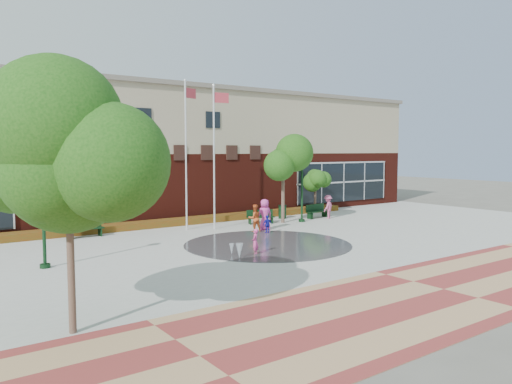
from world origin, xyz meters
TOP-DOWN VIEW (x-y plane):
  - ground at (0.00, 0.00)m, footprint 120.00×120.00m
  - plaza_concrete at (0.00, 4.00)m, footprint 46.00×18.00m
  - paver_band at (0.00, -7.00)m, footprint 46.00×6.00m
  - splash_pad at (0.00, 3.00)m, footprint 8.40×8.40m
  - library_building at (0.00, 17.48)m, footprint 44.40×10.40m
  - flower_bed at (0.00, 11.60)m, footprint 26.00×1.20m
  - flagpole_left at (-1.04, 9.60)m, footprint 0.98×0.45m
  - flagpole_right at (0.44, 8.82)m, footprint 1.06×0.23m
  - lamp_left at (-10.31, 4.22)m, footprint 0.46×0.46m
  - lamp_right at (6.63, 8.02)m, footprint 0.46×0.46m
  - bench_left at (-6.86, 10.41)m, footprint 1.99×0.60m
  - bench_mid at (3.94, 8.96)m, footprint 1.86×1.02m
  - bench_right at (8.78, 8.85)m, footprint 2.00×0.82m
  - trash_can at (6.60, 10.05)m, footprint 0.58×0.58m
  - tree_big_left at (-11.45, -3.79)m, footprint 4.42×4.42m
  - tree_mid at (5.38, 8.47)m, footprint 3.22×3.22m
  - tree_small_right at (10.83, 11.32)m, footprint 1.96×1.96m
  - water_jet_a at (-2.98, 1.09)m, footprint 0.33×0.33m
  - water_jet_b at (-2.85, 1.93)m, footprint 0.22×0.22m
  - child_splash at (-1.91, 1.41)m, footprint 0.52×0.49m
  - adult_red at (1.77, 6.59)m, footprint 0.90×0.77m
  - adult_pink at (2.63, 6.78)m, footprint 1.00×0.75m
  - child_blue at (2.04, 5.72)m, footprint 0.62×0.29m
  - person_bench at (9.17, 8.19)m, footprint 1.22×0.97m

SIDE VIEW (x-z plane):
  - ground at x=0.00m, z-range 0.00..0.00m
  - flower_bed at x=0.00m, z-range -0.20..0.20m
  - water_jet_a at x=-2.98m, z-range -0.33..0.33m
  - water_jet_b at x=-2.85m, z-range -0.25..0.25m
  - plaza_concrete at x=0.00m, z-range 0.00..0.01m
  - paver_band at x=0.00m, z-range 0.00..0.01m
  - splash_pad at x=0.00m, z-range 0.00..0.01m
  - bench_mid at x=3.94m, z-range -0.16..0.74m
  - bench_right at x=8.78m, z-range -0.17..0.80m
  - bench_left at x=-6.86m, z-range -0.18..0.82m
  - trash_can at x=6.60m, z-range 0.01..0.97m
  - child_blue at x=2.04m, z-range 0.00..1.04m
  - child_splash at x=-1.91m, z-range 0.00..1.19m
  - adult_red at x=1.77m, z-range 0.00..1.61m
  - person_bench at x=9.17m, z-range 0.00..1.65m
  - adult_pink at x=2.63m, z-range 0.00..1.86m
  - tree_small_right at x=10.83m, z-range 0.77..4.11m
  - lamp_left at x=-10.31m, z-range 0.52..4.82m
  - lamp_right at x=6.63m, z-range 0.53..4.86m
  - tree_mid at x=5.38m, z-range 1.24..6.67m
  - library_building at x=0.00m, z-range 0.04..9.24m
  - flagpole_right at x=0.44m, z-range 0.51..9.16m
  - flagpole_left at x=-1.04m, z-range 0.51..9.40m
  - tree_big_left at x=-11.45m, z-range 1.52..8.58m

